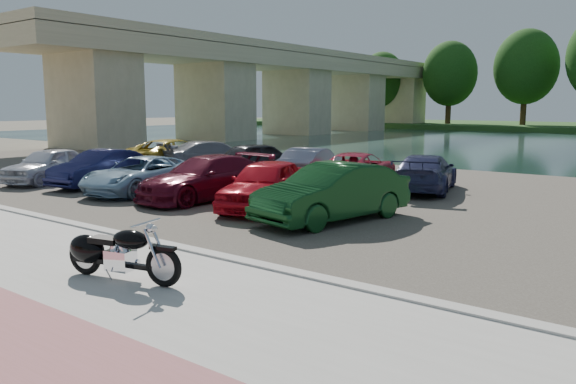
% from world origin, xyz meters
% --- Properties ---
extents(ground, '(200.00, 200.00, 0.00)m').
position_xyz_m(ground, '(0.00, 0.00, 0.00)').
color(ground, '#595447').
rests_on(ground, ground).
extents(promenade, '(60.00, 6.00, 0.10)m').
position_xyz_m(promenade, '(0.00, -1.00, 0.05)').
color(promenade, '#ABA8A1').
rests_on(promenade, ground).
extents(pink_path, '(60.00, 2.00, 0.01)m').
position_xyz_m(pink_path, '(0.00, -2.50, 0.10)').
color(pink_path, '#9B5A57').
rests_on(pink_path, promenade).
extents(kerb, '(60.00, 0.30, 0.14)m').
position_xyz_m(kerb, '(0.00, 2.00, 0.07)').
color(kerb, '#ABA8A1').
rests_on(kerb, ground).
extents(parking_lot, '(60.00, 18.00, 0.04)m').
position_xyz_m(parking_lot, '(0.00, 11.00, 0.02)').
color(parking_lot, '#474139').
rests_on(parking_lot, ground).
extents(bridge, '(7.00, 56.00, 8.55)m').
position_xyz_m(bridge, '(-28.00, 41.02, 5.52)').
color(bridge, tan).
rests_on(bridge, ground).
extents(motorcycle, '(2.30, 0.90, 1.05)m').
position_xyz_m(motorcycle, '(-1.07, -0.11, 0.56)').
color(motorcycle, black).
rests_on(motorcycle, promenade).
extents(car_0, '(2.73, 4.25, 1.35)m').
position_xyz_m(car_0, '(-13.65, 6.03, 0.71)').
color(car_0, silver).
rests_on(car_0, parking_lot).
extents(car_1, '(2.01, 4.21, 1.33)m').
position_xyz_m(car_1, '(-11.15, 6.67, 0.71)').
color(car_1, '#13153D').
rests_on(car_1, parking_lot).
extents(car_2, '(2.65, 4.69, 1.24)m').
position_xyz_m(car_2, '(-8.63, 6.50, 0.66)').
color(car_2, '#83A6BF').
rests_on(car_2, parking_lot).
extents(car_3, '(2.29, 4.90, 1.38)m').
position_xyz_m(car_3, '(-5.89, 6.87, 0.73)').
color(car_3, '#570C1F').
rests_on(car_3, parking_lot).
extents(car_4, '(2.87, 4.51, 1.43)m').
position_xyz_m(car_4, '(-3.34, 6.75, 0.75)').
color(car_4, red).
rests_on(car_4, parking_lot).
extents(car_5, '(2.45, 4.73, 1.49)m').
position_xyz_m(car_5, '(-0.87, 6.45, 0.78)').
color(car_5, '#103D19').
rests_on(car_5, parking_lot).
extents(car_6, '(2.97, 5.33, 1.41)m').
position_xyz_m(car_6, '(-13.40, 12.21, 0.74)').
color(car_6, gold).
rests_on(car_6, parking_lot).
extents(car_7, '(3.39, 5.18, 1.39)m').
position_xyz_m(car_7, '(-11.01, 12.46, 0.74)').
color(car_7, gray).
rests_on(car_7, parking_lot).
extents(car_8, '(2.53, 4.50, 1.45)m').
position_xyz_m(car_8, '(-8.36, 12.53, 0.76)').
color(car_8, black).
rests_on(car_8, parking_lot).
extents(car_9, '(2.22, 4.18, 1.31)m').
position_xyz_m(car_9, '(-5.84, 12.71, 0.69)').
color(car_9, slate).
rests_on(car_9, parking_lot).
extents(car_10, '(3.10, 4.93, 1.27)m').
position_xyz_m(car_10, '(-3.53, 12.28, 0.68)').
color(car_10, '#AD1C36').
rests_on(car_10, parking_lot).
extents(car_11, '(2.89, 4.77, 1.29)m').
position_xyz_m(car_11, '(-1.04, 12.71, 0.69)').
color(car_11, navy).
rests_on(car_11, parking_lot).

